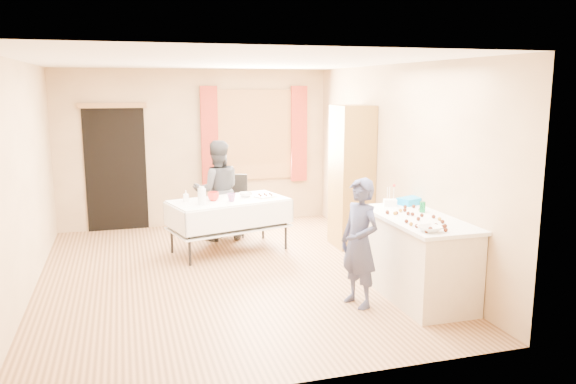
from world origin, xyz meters
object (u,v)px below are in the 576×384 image
object	(u,v)px
cabinet	(352,177)
chair	(234,217)
counter	(417,257)
woman	(217,191)
girl	(360,243)
party_table	(229,221)

from	to	relation	value
cabinet	chair	distance (m)	2.01
cabinet	chair	xyz separation A→B (m)	(-1.54, 1.06, -0.74)
counter	woman	xyz separation A→B (m)	(-1.72, 2.99, 0.31)
counter	chair	world-z (taller)	chair
cabinet	girl	world-z (taller)	cabinet
party_table	counter	bearing A→B (deg)	-69.11
counter	chair	distance (m)	3.50
cabinet	party_table	xyz separation A→B (m)	(-1.78, 0.20, -0.58)
cabinet	counter	xyz separation A→B (m)	(-0.10, -2.12, -0.57)
cabinet	party_table	distance (m)	1.88
cabinet	party_table	world-z (taller)	cabinet
party_table	woman	distance (m)	0.74
cabinet	girl	bearing A→B (deg)	-110.59
cabinet	girl	xyz separation A→B (m)	(-0.82, -2.18, -0.34)
cabinet	girl	distance (m)	2.36
cabinet	party_table	size ratio (longest dim) A/B	1.15
counter	chair	xyz separation A→B (m)	(-1.44, 3.18, -0.17)
counter	woman	bearing A→B (deg)	119.99
girl	woman	distance (m)	3.21
cabinet	woman	world-z (taller)	cabinet
counter	chair	bearing A→B (deg)	114.30
woman	party_table	bearing A→B (deg)	95.97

